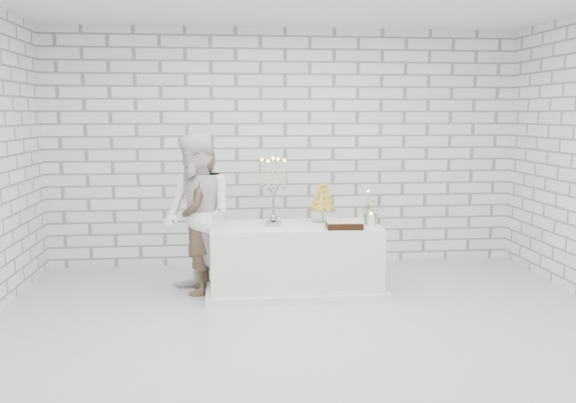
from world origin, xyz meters
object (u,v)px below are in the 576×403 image
Objects in this scene: croquembouche at (323,202)px; bride at (198,215)px; groom at (200,222)px; candelabra at (273,191)px; cake_table at (295,259)px.

bride is at bearing -172.78° from croquembouche.
groom is 0.17m from bride.
groom is 2.11× the size of candelabra.
bride reaches higher than cake_table.
croquembouche is at bearing 63.53° from bride.
croquembouche is (1.36, 0.17, 0.10)m from bride.
candelabra is (0.80, 0.03, 0.24)m from bride.
bride reaches higher than candelabra.
bride is (-0.01, -0.14, 0.10)m from groom.
groom is 3.44× the size of croquembouche.
candelabra is at bearing -179.97° from cake_table.
groom is at bearing 172.05° from candelabra.
croquembouche is at bearing 14.45° from candelabra.
bride is 2.38× the size of candelabra.
cake_table is 3.99× the size of croquembouche.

